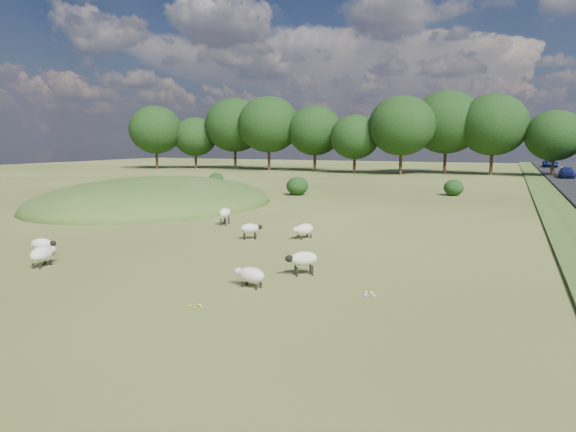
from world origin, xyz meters
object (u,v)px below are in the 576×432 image
object	(u,v)px
sheep_1	(225,213)
sheep_2	(42,254)
sheep_6	(42,244)
car_0	(550,163)
sheep_0	(303,259)
sheep_4	(250,275)
sheep_5	(304,229)
car_2	(567,172)
sheep_3	(250,228)

from	to	relation	value
sheep_1	sheep_2	xyz separation A→B (m)	(-1.34, -10.96, -0.17)
sheep_6	car_0	size ratio (longest dim) A/B	0.22
sheep_0	sheep_4	distance (m)	2.25
sheep_5	car_2	world-z (taller)	car_2
sheep_4	car_2	xyz separation A→B (m)	(13.71, 55.58, 0.51)
sheep_1	sheep_2	distance (m)	11.05
car_0	sheep_5	bearing A→B (deg)	-101.37
sheep_6	car_2	world-z (taller)	car_2
sheep_3	sheep_4	size ratio (longest dim) A/B	0.87
sheep_1	sheep_0	bearing A→B (deg)	-149.36
car_0	sheep_6	bearing A→B (deg)	-105.69
sheep_6	car_2	size ratio (longest dim) A/B	0.27
sheep_2	sheep_3	world-z (taller)	sheep_3
car_0	car_2	size ratio (longest dim) A/B	1.23
sheep_0	sheep_4	size ratio (longest dim) A/B	0.95
sheep_2	sheep_4	size ratio (longest dim) A/B	1.16
sheep_4	sheep_6	xyz separation A→B (m)	(-9.62, 0.60, 0.10)
car_2	sheep_3	bearing A→B (deg)	-109.75
sheep_3	car_2	xyz separation A→B (m)	(17.40, 48.46, 0.39)
sheep_1	car_2	distance (m)	49.70
sheep_1	sheep_6	distance (m)	10.14
sheep_4	car_0	world-z (taller)	car_0
sheep_1	sheep_5	size ratio (longest dim) A/B	1.04
sheep_5	sheep_6	distance (m)	11.22
car_2	car_0	bearing A→B (deg)	90.00
sheep_2	sheep_4	distance (m)	8.31
car_2	sheep_0	bearing A→B (deg)	-103.38
sheep_3	sheep_0	bearing A→B (deg)	-86.79
sheep_2	sheep_6	size ratio (longest dim) A/B	1.28
sheep_0	sheep_3	bearing A→B (deg)	-86.09
sheep_5	sheep_4	bearing A→B (deg)	35.21
sheep_0	sheep_3	xyz separation A→B (m)	(-4.66, 5.09, -0.05)
sheep_4	sheep_5	distance (m)	8.42
sheep_5	sheep_6	world-z (taller)	sheep_6
sheep_5	car_0	distance (m)	76.91
sheep_5	sheep_1	bearing A→B (deg)	-85.52
sheep_5	car_0	xyz separation A→B (m)	(15.17, 75.39, 0.47)
sheep_1	car_2	size ratio (longest dim) A/B	0.34
sheep_4	car_2	size ratio (longest dim) A/B	0.30
sheep_0	sheep_2	bearing A→B (deg)	-22.79
sheep_5	sheep_6	xyz separation A→B (m)	(-8.17, -7.70, 0.06)
sheep_2	car_2	xyz separation A→B (m)	(22.00, 56.16, 0.44)
sheep_6	car_0	xyz separation A→B (m)	(23.34, 83.09, 0.40)
sheep_3	car_2	distance (m)	51.49
sheep_1	sheep_5	xyz separation A→B (m)	(5.50, -2.09, -0.20)
sheep_0	car_2	size ratio (longest dim) A/B	0.28
car_0	car_2	distance (m)	28.11
sheep_0	sheep_4	bearing A→B (deg)	25.85
sheep_4	sheep_6	distance (m)	9.64
sheep_2	car_0	xyz separation A→B (m)	(22.00, 84.27, 0.44)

